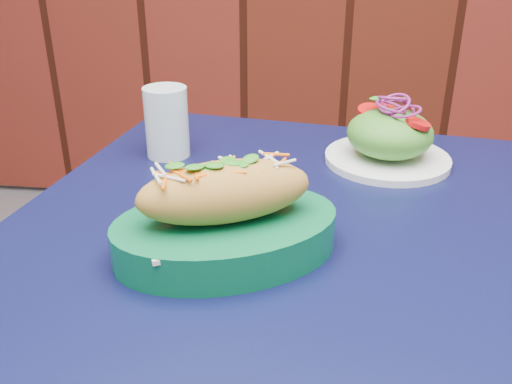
# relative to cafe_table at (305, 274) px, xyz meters

# --- Properties ---
(cafe_table) EXTENTS (0.90, 0.90, 0.75)m
(cafe_table) POSITION_rel_cafe_table_xyz_m (0.00, 0.00, 0.00)
(cafe_table) COLOR black
(cafe_table) RESTS_ON ground
(banh_mi_basket) EXTENTS (0.33, 0.28, 0.13)m
(banh_mi_basket) POSITION_rel_cafe_table_xyz_m (-0.10, -0.09, 0.14)
(banh_mi_basket) COLOR #096037
(banh_mi_basket) RESTS_ON cafe_table
(salad_plate) EXTENTS (0.21, 0.21, 0.11)m
(salad_plate) POSITION_rel_cafe_table_xyz_m (0.12, 0.22, 0.13)
(salad_plate) COLOR white
(salad_plate) RESTS_ON cafe_table
(water_glass) EXTENTS (0.07, 0.07, 0.12)m
(water_glass) POSITION_rel_cafe_table_xyz_m (-0.25, 0.21, 0.15)
(water_glass) COLOR silver
(water_glass) RESTS_ON cafe_table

